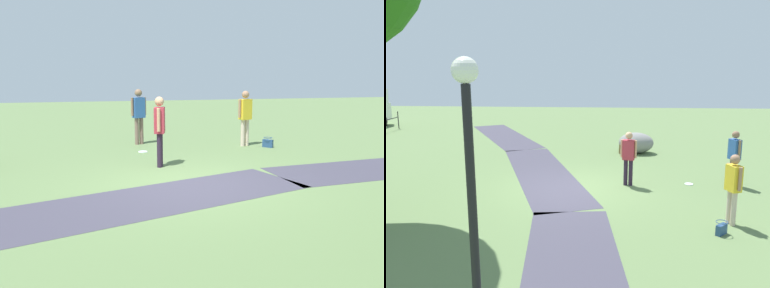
# 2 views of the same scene
# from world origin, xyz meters

# --- Properties ---
(ground_plane) EXTENTS (48.00, 48.00, 0.00)m
(ground_plane) POSITION_xyz_m (0.00, 0.00, 0.00)
(ground_plane) COLOR #5E7848
(footpath_segment_mid) EXTENTS (8.17, 4.45, 0.01)m
(footpath_segment_mid) POSITION_xyz_m (1.72, 1.25, 0.00)
(footpath_segment_mid) COLOR #3F3B4A
(footpath_segment_mid) RESTS_ON ground
(footpath_segment_far) EXTENTS (7.93, 5.48, 0.01)m
(footpath_segment_far) POSITION_xyz_m (9.01, 4.49, 0.00)
(footpath_segment_far) COLOR #3F3B4A
(footpath_segment_far) RESTS_ON ground
(lamp_post) EXTENTS (0.28, 0.28, 3.87)m
(lamp_post) POSITION_xyz_m (-7.79, 0.46, 2.37)
(lamp_post) COLOR black
(lamp_post) RESTS_ON ground
(lawn_boulder) EXTENTS (1.28, 1.62, 0.89)m
(lawn_boulder) POSITION_xyz_m (5.23, -2.32, 0.45)
(lawn_boulder) COLOR gray
(lawn_boulder) RESTS_ON ground
(woman_with_handbag) EXTENTS (0.49, 0.35, 1.73)m
(woman_with_handbag) POSITION_xyz_m (-2.59, -4.03, 1.00)
(woman_with_handbag) COLOR beige
(woman_with_handbag) RESTS_ON ground
(man_near_boulder) EXTENTS (0.49, 0.35, 1.76)m
(man_near_boulder) POSITION_xyz_m (0.62, -5.04, 1.03)
(man_near_boulder) COLOR #7A5E53
(man_near_boulder) RESTS_ON ground
(passerby_on_path) EXTENTS (0.32, 0.51, 1.73)m
(passerby_on_path) POSITION_xyz_m (0.42, -1.72, 1.01)
(passerby_on_path) COLOR #2B1C31
(passerby_on_path) RESTS_ON ground
(handbag_on_grass) EXTENTS (0.38, 0.38, 0.31)m
(handbag_on_grass) POSITION_xyz_m (-3.21, -3.64, 0.14)
(handbag_on_grass) COLOR navy
(handbag_on_grass) RESTS_ON ground
(backpack_by_boulder) EXTENTS (0.35, 0.35, 0.40)m
(backpack_by_boulder) POSITION_xyz_m (5.02, -1.75, 0.19)
(backpack_by_boulder) COLOR brown
(backpack_by_boulder) RESTS_ON ground
(frisbee_on_grass) EXTENTS (0.27, 0.27, 0.02)m
(frisbee_on_grass) POSITION_xyz_m (0.65, -3.69, 0.01)
(frisbee_on_grass) COLOR white
(frisbee_on_grass) RESTS_ON ground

